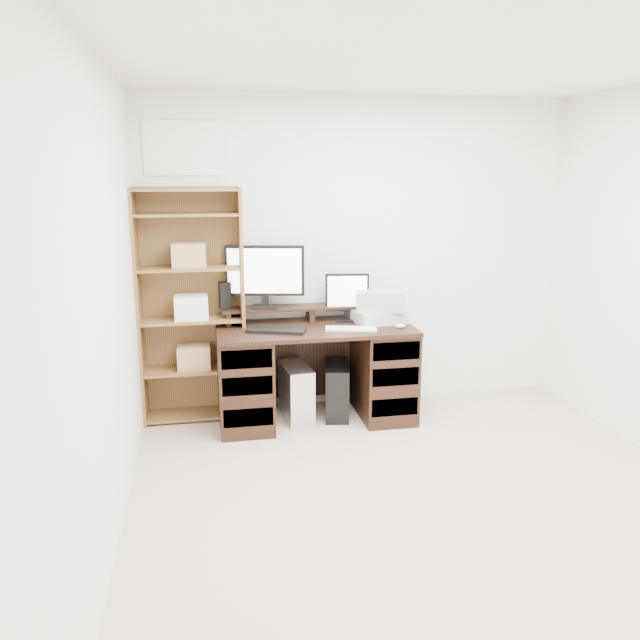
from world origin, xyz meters
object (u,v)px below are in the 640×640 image
object	(u,v)px
monitor_wide	(265,273)
printer	(379,316)
monitor_small	(347,295)
tower_silver	(296,392)
bookshelf	(191,304)
tower_black	(337,390)
desk	(315,371)

from	to	relation	value
monitor_wide	printer	distance (m)	0.96
monitor_small	monitor_wide	bearing A→B (deg)	-176.25
monitor_small	tower_silver	world-z (taller)	monitor_small
monitor_wide	monitor_small	distance (m)	0.67
monitor_wide	monitor_small	world-z (taller)	monitor_wide
bookshelf	tower_black	bearing A→B (deg)	-9.49
printer	bookshelf	world-z (taller)	bookshelf
desk	monitor_wide	distance (m)	0.86
printer	desk	bearing A→B (deg)	175.55
monitor_wide	tower_black	xyz separation A→B (m)	(0.54, -0.18, -0.93)
monitor_small	tower_black	distance (m)	0.76
desk	tower_silver	size ratio (longest dim) A/B	3.46
monitor_wide	monitor_small	size ratio (longest dim) A/B	1.61
tower_black	bookshelf	distance (m)	1.33
desk	bookshelf	size ratio (longest dim) A/B	0.83
printer	tower_silver	bearing A→B (deg)	172.09
desk	printer	world-z (taller)	printer
monitor_small	tower_black	bearing A→B (deg)	-121.92
monitor_wide	desk	bearing A→B (deg)	-18.45
monitor_small	printer	world-z (taller)	monitor_small
monitor_wide	tower_black	bearing A→B (deg)	-6.81
desk	monitor_small	bearing A→B (deg)	27.57
bookshelf	tower_silver	bearing A→B (deg)	-13.38
desk	tower_silver	xyz separation A→B (m)	(-0.15, 0.03, -0.17)
monitor_small	printer	distance (m)	0.30
monitor_small	bookshelf	size ratio (longest dim) A/B	0.21
desk	tower_black	bearing A→B (deg)	8.60
desk	tower_black	world-z (taller)	desk
tower_silver	tower_black	distance (m)	0.33
desk	monitor_wide	xyz separation A→B (m)	(-0.36, 0.21, 0.75)
desk	printer	distance (m)	0.67
tower_silver	bookshelf	bearing A→B (deg)	160.35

